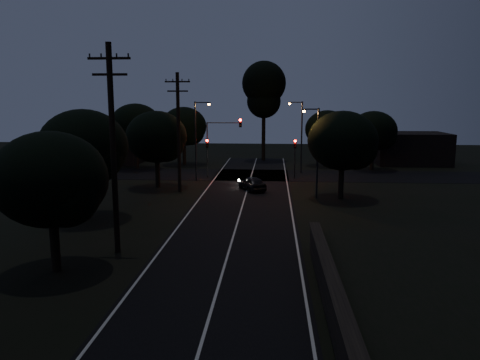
{
  "coord_description": "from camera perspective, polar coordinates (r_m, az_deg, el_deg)",
  "views": [
    {
      "loc": [
        2.34,
        -8.76,
        8.1
      ],
      "look_at": [
        0.0,
        24.0,
        2.5
      ],
      "focal_mm": 35.0,
      "sensor_mm": 36.0,
      "label": 1
    }
  ],
  "objects": [
    {
      "name": "road_surface",
      "position": [
        40.76,
        0.71,
        -1.77
      ],
      "size": [
        60.0,
        70.0,
        0.03
      ],
      "color": "black",
      "rests_on": "ground"
    },
    {
      "name": "utility_pole_mid",
      "position": [
        25.29,
        -15.22,
        3.98
      ],
      "size": [
        2.2,
        0.3,
        11.0
      ],
      "color": "black",
      "rests_on": "ground"
    },
    {
      "name": "utility_pole_far",
      "position": [
        41.68,
        -7.51,
        6.0
      ],
      "size": [
        2.2,
        0.3,
        10.5
      ],
      "color": "black",
      "rests_on": "ground"
    },
    {
      "name": "tree_left_b",
      "position": [
        23.31,
        -21.79,
        -0.25
      ],
      "size": [
        5.29,
        5.29,
        6.73
      ],
      "color": "black",
      "rests_on": "ground"
    },
    {
      "name": "tree_left_c",
      "position": [
        33.29,
        -18.26,
        3.64
      ],
      "size": [
        5.97,
        5.97,
        7.55
      ],
      "color": "black",
      "rests_on": "ground"
    },
    {
      "name": "tree_left_d",
      "position": [
        44.09,
        -9.93,
        5.04
      ],
      "size": [
        5.65,
        5.65,
        7.17
      ],
      "color": "black",
      "rests_on": "ground"
    },
    {
      "name": "tree_far_nw",
      "position": [
        59.78,
        -6.7,
        6.38
      ],
      "size": [
        5.78,
        5.78,
        7.32
      ],
      "color": "black",
      "rests_on": "ground"
    },
    {
      "name": "tree_far_w",
      "position": [
        57.05,
        -12.42,
        6.38
      ],
      "size": [
        6.09,
        6.09,
        7.76
      ],
      "color": "black",
      "rests_on": "ground"
    },
    {
      "name": "tree_far_ne",
      "position": [
        59.16,
        10.79,
        5.99
      ],
      "size": [
        5.48,
        5.48,
        6.93
      ],
      "color": "black",
      "rests_on": "ground"
    },
    {
      "name": "tree_far_e",
      "position": [
        57.01,
        16.15,
        5.65
      ],
      "size": [
        5.44,
        5.44,
        6.91
      ],
      "color": "black",
      "rests_on": "ground"
    },
    {
      "name": "tree_right_a",
      "position": [
        39.23,
        12.7,
        4.51
      ],
      "size": [
        5.73,
        5.73,
        7.29
      ],
      "color": "black",
      "rests_on": "ground"
    },
    {
      "name": "tall_pine",
      "position": [
        63.79,
        2.93,
        11.0
      ],
      "size": [
        5.86,
        5.86,
        13.32
      ],
      "color": "black",
      "rests_on": "ground"
    },
    {
      "name": "building_left",
      "position": [
        65.0,
        -16.08,
        4.09
      ],
      "size": [
        10.0,
        8.0,
        4.4
      ],
      "primitive_type": "cube",
      "color": "black",
      "rests_on": "ground"
    },
    {
      "name": "building_right",
      "position": [
        64.52,
        19.99,
        3.67
      ],
      "size": [
        9.0,
        7.0,
        4.0
      ],
      "primitive_type": "cube",
      "color": "black",
      "rests_on": "ground"
    },
    {
      "name": "signal_left",
      "position": [
        49.52,
        -4.0,
        3.55
      ],
      "size": [
        0.28,
        0.35,
        4.1
      ],
      "color": "black",
      "rests_on": "ground"
    },
    {
      "name": "signal_right",
      "position": [
        49.08,
        6.71,
        3.45
      ],
      "size": [
        0.28,
        0.35,
        4.1
      ],
      "color": "black",
      "rests_on": "ground"
    },
    {
      "name": "signal_mast",
      "position": [
        49.18,
        -2.07,
        5.28
      ],
      "size": [
        3.7,
        0.35,
        6.25
      ],
      "color": "black",
      "rests_on": "ground"
    },
    {
      "name": "streetlight_a",
      "position": [
        47.51,
        -5.21,
        5.45
      ],
      "size": [
        1.66,
        0.26,
        8.0
      ],
      "color": "black",
      "rests_on": "ground"
    },
    {
      "name": "streetlight_b",
      "position": [
        52.96,
        7.32,
        5.84
      ],
      "size": [
        1.66,
        0.26,
        8.0
      ],
      "color": "black",
      "rests_on": "ground"
    },
    {
      "name": "streetlight_c",
      "position": [
        39.1,
        9.21,
        4.05
      ],
      "size": [
        1.46,
        0.26,
        7.5
      ],
      "color": "black",
      "rests_on": "ground"
    },
    {
      "name": "car",
      "position": [
        42.56,
        1.5,
        -0.41
      ],
      "size": [
        2.98,
        4.11,
        1.3
      ],
      "primitive_type": "imported",
      "rotation": [
        0.0,
        0.0,
        3.57
      ],
      "color": "black",
      "rests_on": "ground"
    }
  ]
}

